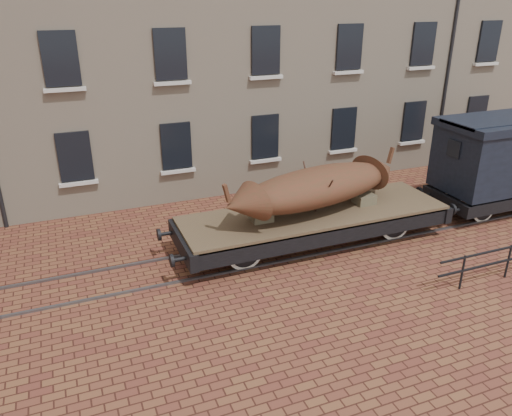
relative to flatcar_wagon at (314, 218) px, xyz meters
name	(u,v)px	position (x,y,z in m)	size (l,w,h in m)	color
ground	(296,247)	(-0.58, 0.00, -0.89)	(90.00, 90.00, 0.00)	#59291F
warehouse_cream	(264,1)	(2.42, 9.99, 6.11)	(40.00, 10.19, 14.00)	#C7B295
rail_track	(296,246)	(-0.58, 0.00, -0.86)	(30.00, 1.52, 0.06)	#59595E
flatcar_wagon	(314,218)	(0.00, 0.00, 0.00)	(9.42, 2.55, 1.42)	brown
iron_boat	(317,187)	(0.03, 0.00, 1.03)	(6.43, 2.85, 1.55)	#512719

